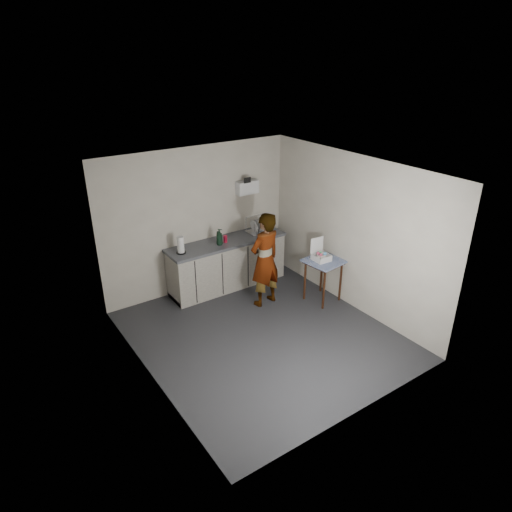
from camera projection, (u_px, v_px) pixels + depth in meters
ground at (262, 335)px, 7.10m from camera, size 4.00×4.00×0.00m
wall_back at (198, 220)px, 8.05m from camera, size 3.60×0.02×2.60m
wall_right at (352, 233)px, 7.48m from camera, size 0.02×4.00×2.60m
wall_left at (145, 295)px, 5.64m from camera, size 0.02×4.00×2.60m
ceiling at (264, 171)px, 6.01m from camera, size 3.60×4.00×0.01m
kitchen_counter at (227, 265)px, 8.40m from camera, size 2.24×0.62×0.91m
wall_shelf at (247, 187)px, 8.32m from camera, size 0.42×0.18×0.37m
side_table at (324, 266)px, 7.82m from camera, size 0.66×0.66×0.77m
standing_man at (265, 260)px, 7.65m from camera, size 0.66×0.48×1.66m
soap_bottle at (219, 237)px, 7.97m from camera, size 0.16×0.16×0.29m
soda_can at (225, 239)px, 8.11m from camera, size 0.07×0.07×0.13m
dark_bottle at (219, 238)px, 8.05m from camera, size 0.06×0.06×0.22m
paper_towel at (181, 245)px, 7.66m from camera, size 0.17×0.17×0.30m
dish_rack at (258, 229)px, 8.55m from camera, size 0.42×0.32×0.30m
bakery_box at (321, 255)px, 7.76m from camera, size 0.28×0.29×0.37m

